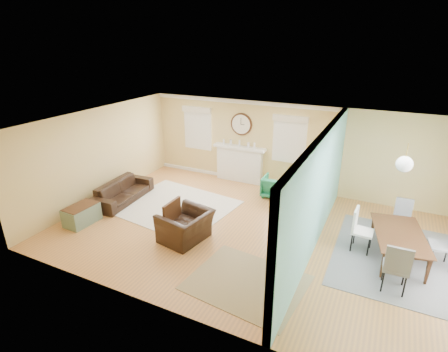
{
  "coord_description": "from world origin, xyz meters",
  "views": [
    {
      "loc": [
        2.66,
        -6.81,
        4.35
      ],
      "look_at": [
        -0.8,
        0.3,
        1.2
      ],
      "focal_mm": 28.0,
      "sensor_mm": 36.0,
      "label": 1
    }
  ],
  "objects_px": {
    "eames_chair": "(186,226)",
    "green_chair": "(274,187)",
    "sofa": "(123,191)",
    "dining_table": "(399,246)",
    "credenza": "(307,207)"
  },
  "relations": [
    {
      "from": "credenza",
      "to": "dining_table",
      "type": "distance_m",
      "value": 2.25
    },
    {
      "from": "eames_chair",
      "to": "green_chair",
      "type": "relative_size",
      "value": 1.62
    },
    {
      "from": "credenza",
      "to": "dining_table",
      "type": "bearing_deg",
      "value": -20.14
    },
    {
      "from": "eames_chair",
      "to": "green_chair",
      "type": "height_order",
      "value": "eames_chair"
    },
    {
      "from": "green_chair",
      "to": "sofa",
      "type": "bearing_deg",
      "value": 28.97
    },
    {
      "from": "sofa",
      "to": "dining_table",
      "type": "relative_size",
      "value": 1.16
    },
    {
      "from": "eames_chair",
      "to": "green_chair",
      "type": "xyz_separation_m",
      "value": [
        1.06,
        3.16,
        -0.05
      ]
    },
    {
      "from": "green_chair",
      "to": "dining_table",
      "type": "xyz_separation_m",
      "value": [
        3.33,
        -1.85,
        -0.01
      ]
    },
    {
      "from": "eames_chair",
      "to": "credenza",
      "type": "xyz_separation_m",
      "value": [
        2.28,
        2.09,
        0.05
      ]
    },
    {
      "from": "dining_table",
      "to": "credenza",
      "type": "bearing_deg",
      "value": 58.85
    },
    {
      "from": "dining_table",
      "to": "green_chair",
      "type": "bearing_deg",
      "value": 49.92
    },
    {
      "from": "credenza",
      "to": "dining_table",
      "type": "xyz_separation_m",
      "value": [
        2.11,
        -0.77,
        -0.1
      ]
    },
    {
      "from": "eames_chair",
      "to": "dining_table",
      "type": "xyz_separation_m",
      "value": [
        4.39,
        1.31,
        -0.05
      ]
    },
    {
      "from": "green_chair",
      "to": "dining_table",
      "type": "relative_size",
      "value": 0.4
    },
    {
      "from": "sofa",
      "to": "credenza",
      "type": "relative_size",
      "value": 1.3
    }
  ]
}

